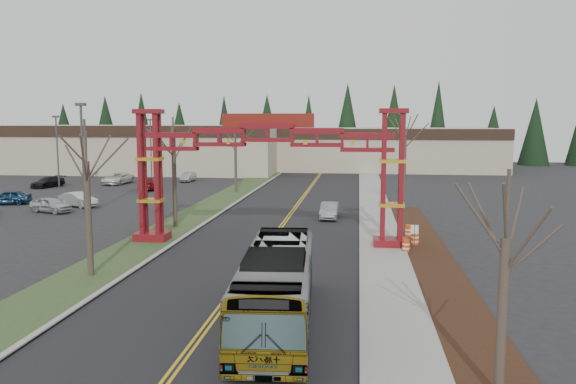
% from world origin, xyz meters
% --- Properties ---
extents(ground, '(200.00, 200.00, 0.00)m').
position_xyz_m(ground, '(0.00, 0.00, 0.00)').
color(ground, black).
rests_on(ground, ground).
extents(road, '(12.00, 110.00, 0.02)m').
position_xyz_m(road, '(0.00, 25.00, 0.01)').
color(road, black).
rests_on(road, ground).
extents(lane_line_left, '(0.12, 100.00, 0.01)m').
position_xyz_m(lane_line_left, '(-0.12, 25.00, 0.03)').
color(lane_line_left, gold).
rests_on(lane_line_left, road).
extents(lane_line_right, '(0.12, 100.00, 0.01)m').
position_xyz_m(lane_line_right, '(0.12, 25.00, 0.03)').
color(lane_line_right, gold).
rests_on(lane_line_right, road).
extents(curb_right, '(0.30, 110.00, 0.15)m').
position_xyz_m(curb_right, '(6.15, 25.00, 0.07)').
color(curb_right, '#999894').
rests_on(curb_right, ground).
extents(sidewalk_right, '(2.60, 110.00, 0.14)m').
position_xyz_m(sidewalk_right, '(7.60, 25.00, 0.08)').
color(sidewalk_right, gray).
rests_on(sidewalk_right, ground).
extents(landscape_strip, '(2.60, 50.00, 0.12)m').
position_xyz_m(landscape_strip, '(10.20, 10.00, 0.06)').
color(landscape_strip, black).
rests_on(landscape_strip, ground).
extents(grass_median, '(4.00, 110.00, 0.08)m').
position_xyz_m(grass_median, '(-8.00, 25.00, 0.04)').
color(grass_median, '#324723').
rests_on(grass_median, ground).
extents(curb_left, '(0.30, 110.00, 0.15)m').
position_xyz_m(curb_left, '(-6.15, 25.00, 0.07)').
color(curb_left, '#999894').
rests_on(curb_left, ground).
extents(gateway_arch, '(18.20, 1.60, 8.90)m').
position_xyz_m(gateway_arch, '(0.00, 18.00, 5.98)').
color(gateway_arch, maroon).
rests_on(gateway_arch, ground).
extents(retail_building_west, '(46.00, 22.30, 7.50)m').
position_xyz_m(retail_building_west, '(-30.00, 71.96, 3.76)').
color(retail_building_west, tan).
rests_on(retail_building_west, ground).
extents(retail_building_east, '(38.00, 20.30, 7.00)m').
position_xyz_m(retail_building_east, '(10.00, 79.95, 3.51)').
color(retail_building_east, tan).
rests_on(retail_building_east, ground).
extents(conifer_treeline, '(116.10, 5.60, 13.00)m').
position_xyz_m(conifer_treeline, '(0.25, 92.00, 6.49)').
color(conifer_treeline, black).
rests_on(conifer_treeline, ground).
extents(transit_bus, '(3.44, 11.46, 3.15)m').
position_xyz_m(transit_bus, '(2.73, 3.31, 1.57)').
color(transit_bus, '#A3A6AA').
rests_on(transit_bus, ground).
extents(silver_sedan, '(1.46, 4.07, 1.33)m').
position_xyz_m(silver_sedan, '(3.50, 28.54, 0.67)').
color(silver_sedan, '#A5A8AD').
rests_on(silver_sedan, ground).
extents(parked_car_near_a, '(4.39, 2.88, 1.39)m').
position_xyz_m(parked_car_near_a, '(-21.41, 28.57, 0.70)').
color(parked_car_near_a, silver).
rests_on(parked_car_near_a, ground).
extents(parked_car_near_b, '(4.46, 3.05, 1.39)m').
position_xyz_m(parked_car_near_b, '(-20.64, 32.02, 0.70)').
color(parked_car_near_b, silver).
rests_on(parked_car_near_b, ground).
extents(parked_car_mid_a, '(3.42, 5.39, 1.45)m').
position_xyz_m(parked_car_mid_a, '(-19.17, 46.03, 0.73)').
color(parked_car_mid_a, maroon).
rests_on(parked_car_mid_a, ground).
extents(parked_car_mid_b, '(4.49, 2.84, 1.42)m').
position_xyz_m(parked_car_mid_b, '(-28.21, 32.64, 0.71)').
color(parked_car_mid_b, navy).
rests_on(parked_car_mid_b, ground).
extents(parked_car_far_a, '(1.34, 3.83, 1.26)m').
position_xyz_m(parked_car_far_a, '(-17.12, 55.55, 0.63)').
color(parked_car_far_a, '#9898A0').
rests_on(parked_car_far_a, ground).
extents(parked_car_far_b, '(2.79, 5.46, 1.48)m').
position_xyz_m(parked_car_far_b, '(-25.28, 51.32, 0.74)').
color(parked_car_far_b, white).
rests_on(parked_car_far_b, ground).
extents(parked_car_far_c, '(2.98, 4.91, 1.33)m').
position_xyz_m(parked_car_far_c, '(-32.36, 46.81, 0.66)').
color(parked_car_far_c, black).
rests_on(parked_car_far_c, ground).
extents(bare_tree_median_near, '(3.27, 3.27, 8.21)m').
position_xyz_m(bare_tree_median_near, '(-8.00, 9.15, 6.01)').
color(bare_tree_median_near, '#382D26').
rests_on(bare_tree_median_near, ground).
extents(bare_tree_median_mid, '(3.36, 3.36, 8.43)m').
position_xyz_m(bare_tree_median_mid, '(-8.00, 22.91, 6.17)').
color(bare_tree_median_mid, '#382D26').
rests_on(bare_tree_median_mid, ground).
extents(bare_tree_median_far, '(3.04, 3.04, 7.77)m').
position_xyz_m(bare_tree_median_far, '(-8.00, 44.35, 5.72)').
color(bare_tree_median_far, '#382D26').
rests_on(bare_tree_median_far, ground).
extents(bare_tree_right_near, '(2.95, 2.95, 6.77)m').
position_xyz_m(bare_tree_right_near, '(10.00, -1.94, 4.80)').
color(bare_tree_right_near, '#382D26').
rests_on(bare_tree_right_near, ground).
extents(bare_tree_right_far, '(3.47, 3.47, 9.21)m').
position_xyz_m(bare_tree_right_far, '(10.00, 33.97, 6.87)').
color(bare_tree_right_far, '#382D26').
rests_on(bare_tree_right_far, ground).
extents(light_pole_near, '(0.84, 0.42, 9.67)m').
position_xyz_m(light_pole_near, '(-17.79, 27.81, 5.60)').
color(light_pole_near, '#3F3F44').
rests_on(light_pole_near, ground).
extents(light_pole_mid, '(0.76, 0.38, 8.81)m').
position_xyz_m(light_pole_mid, '(-30.59, 46.31, 5.10)').
color(light_pole_mid, '#3F3F44').
rests_on(light_pole_mid, ground).
extents(light_pole_far, '(0.73, 0.37, 8.47)m').
position_xyz_m(light_pole_far, '(-23.02, 57.57, 4.90)').
color(light_pole_far, '#3F3F44').
rests_on(light_pole_far, ground).
extents(street_sign, '(0.45, 0.07, 1.99)m').
position_xyz_m(street_sign, '(9.23, 15.42, 1.43)').
color(street_sign, '#3F3F44').
rests_on(street_sign, ground).
extents(barrel_south, '(0.48, 0.48, 0.89)m').
position_xyz_m(barrel_south, '(8.87, 16.61, 0.44)').
color(barrel_south, '#E0450C').
rests_on(barrel_south, ground).
extents(barrel_mid, '(0.51, 0.51, 0.95)m').
position_xyz_m(barrel_mid, '(9.58, 18.60, 0.47)').
color(barrel_mid, '#E0450C').
rests_on(barrel_mid, ground).
extents(barrel_north, '(0.50, 0.50, 0.92)m').
position_xyz_m(barrel_north, '(9.42, 21.26, 0.46)').
color(barrel_north, '#E0450C').
rests_on(barrel_north, ground).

